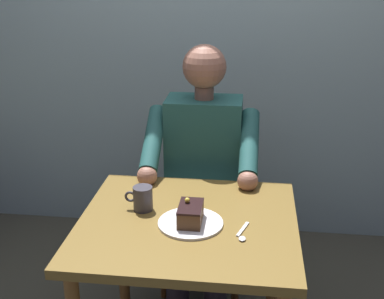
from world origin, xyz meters
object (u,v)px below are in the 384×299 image
(cake_slice, at_px, (190,214))
(dessert_spoon, at_px, (242,234))
(chair, at_px, (205,192))
(coffee_cup, at_px, (142,198))
(dining_table, at_px, (188,242))
(seated_person, at_px, (202,175))

(cake_slice, distance_m, dessert_spoon, 0.21)
(chair, height_order, coffee_cup, chair)
(dining_table, bearing_deg, dessert_spoon, 157.37)
(seated_person, relative_size, dessert_spoon, 8.91)
(dining_table, distance_m, coffee_cup, 0.25)
(chair, xyz_separation_m, seated_person, (0.00, 0.17, 0.17))
(cake_slice, relative_size, dessert_spoon, 0.99)
(seated_person, distance_m, dessert_spoon, 0.66)
(seated_person, xyz_separation_m, coffee_cup, (0.19, 0.47, 0.10))
(chair, bearing_deg, cake_slice, 91.13)
(chair, distance_m, seated_person, 0.24)
(seated_person, bearing_deg, chair, -90.00)
(dining_table, relative_size, seated_person, 0.65)
(dining_table, bearing_deg, seated_person, -90.00)
(dining_table, bearing_deg, coffee_cup, -19.09)
(dining_table, bearing_deg, chair, -90.00)
(cake_slice, bearing_deg, chair, -88.87)
(dining_table, xyz_separation_m, chair, (0.00, -0.71, -0.12))
(dining_table, height_order, cake_slice, cake_slice)
(coffee_cup, bearing_deg, dining_table, 160.91)
(dining_table, distance_m, chair, 0.72)
(coffee_cup, bearing_deg, cake_slice, 154.69)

